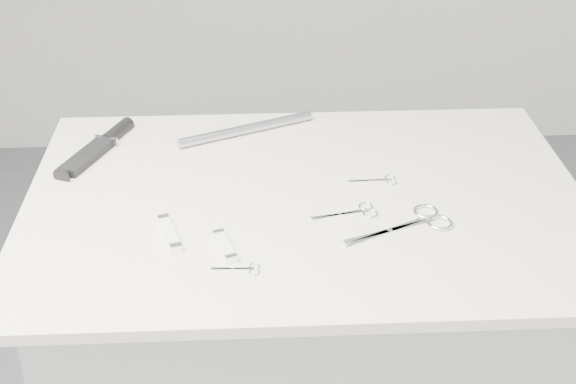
{
  "coord_description": "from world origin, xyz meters",
  "views": [
    {
      "loc": [
        -0.09,
        -1.22,
        1.66
      ],
      "look_at": [
        -0.03,
        0.02,
        0.92
      ],
      "focal_mm": 50.0,
      "sensor_mm": 36.0,
      "label": 1
    }
  ],
  "objects_px": {
    "embroidery_scissors_a": "(355,212)",
    "tiny_scissors": "(242,269)",
    "sheathed_knife": "(101,145)",
    "large_shears": "(418,222)",
    "metal_rail": "(246,129)",
    "embroidery_scissors_b": "(380,180)",
    "pocket_knife_a": "(170,232)",
    "pocket_knife_b": "(225,246)"
  },
  "relations": [
    {
      "from": "embroidery_scissors_a",
      "to": "tiny_scissors",
      "type": "bearing_deg",
      "value": -154.39
    },
    {
      "from": "tiny_scissors",
      "to": "sheathed_knife",
      "type": "height_order",
      "value": "sheathed_knife"
    },
    {
      "from": "sheathed_knife",
      "to": "large_shears",
      "type": "bearing_deg",
      "value": -94.24
    },
    {
      "from": "large_shears",
      "to": "metal_rail",
      "type": "bearing_deg",
      "value": 104.95
    },
    {
      "from": "large_shears",
      "to": "embroidery_scissors_b",
      "type": "distance_m",
      "value": 0.15
    },
    {
      "from": "embroidery_scissors_b",
      "to": "pocket_knife_a",
      "type": "relative_size",
      "value": 0.85
    },
    {
      "from": "tiny_scissors",
      "to": "sheathed_knife",
      "type": "distance_m",
      "value": 0.5
    },
    {
      "from": "large_shears",
      "to": "embroidery_scissors_a",
      "type": "bearing_deg",
      "value": 135.14
    },
    {
      "from": "embroidery_scissors_b",
      "to": "tiny_scissors",
      "type": "height_order",
      "value": "same"
    },
    {
      "from": "metal_rail",
      "to": "tiny_scissors",
      "type": "bearing_deg",
      "value": -91.09
    },
    {
      "from": "sheathed_knife",
      "to": "pocket_knife_b",
      "type": "bearing_deg",
      "value": -121.76
    },
    {
      "from": "embroidery_scissors_a",
      "to": "pocket_knife_b",
      "type": "distance_m",
      "value": 0.24
    },
    {
      "from": "embroidery_scissors_b",
      "to": "metal_rail",
      "type": "distance_m",
      "value": 0.32
    },
    {
      "from": "sheathed_knife",
      "to": "pocket_knife_a",
      "type": "height_order",
      "value": "sheathed_knife"
    },
    {
      "from": "metal_rail",
      "to": "large_shears",
      "type": "bearing_deg",
      "value": -50.85
    },
    {
      "from": "pocket_knife_a",
      "to": "metal_rail",
      "type": "bearing_deg",
      "value": -36.53
    },
    {
      "from": "pocket_knife_a",
      "to": "large_shears",
      "type": "bearing_deg",
      "value": -105.04
    },
    {
      "from": "pocket_knife_a",
      "to": "embroidery_scissors_a",
      "type": "bearing_deg",
      "value": -97.49
    },
    {
      "from": "embroidery_scissors_a",
      "to": "pocket_knife_b",
      "type": "height_order",
      "value": "pocket_knife_b"
    },
    {
      "from": "large_shears",
      "to": "embroidery_scissors_a",
      "type": "distance_m",
      "value": 0.11
    },
    {
      "from": "large_shears",
      "to": "metal_rail",
      "type": "relative_size",
      "value": 0.66
    },
    {
      "from": "tiny_scissors",
      "to": "embroidery_scissors_a",
      "type": "bearing_deg",
      "value": 41.17
    },
    {
      "from": "embroidery_scissors_a",
      "to": "embroidery_scissors_b",
      "type": "xyz_separation_m",
      "value": [
        0.06,
        0.11,
        -0.0
      ]
    },
    {
      "from": "sheathed_knife",
      "to": "pocket_knife_b",
      "type": "height_order",
      "value": "sheathed_knife"
    },
    {
      "from": "large_shears",
      "to": "pocket_knife_b",
      "type": "relative_size",
      "value": 2.25
    },
    {
      "from": "sheathed_knife",
      "to": "tiny_scissors",
      "type": "bearing_deg",
      "value": -122.94
    },
    {
      "from": "large_shears",
      "to": "tiny_scissors",
      "type": "relative_size",
      "value": 2.57
    },
    {
      "from": "embroidery_scissors_b",
      "to": "pocket_knife_b",
      "type": "xyz_separation_m",
      "value": [
        -0.28,
        -0.2,
        0.0
      ]
    },
    {
      "from": "tiny_scissors",
      "to": "metal_rail",
      "type": "distance_m",
      "value": 0.47
    },
    {
      "from": "sheathed_knife",
      "to": "pocket_knife_a",
      "type": "bearing_deg",
      "value": -130.02
    },
    {
      "from": "pocket_knife_a",
      "to": "embroidery_scissors_b",
      "type": "bearing_deg",
      "value": -83.91
    },
    {
      "from": "large_shears",
      "to": "pocket_knife_a",
      "type": "xyz_separation_m",
      "value": [
        -0.42,
        -0.02,
        0.0
      ]
    },
    {
      "from": "pocket_knife_a",
      "to": "metal_rail",
      "type": "relative_size",
      "value": 0.36
    },
    {
      "from": "large_shears",
      "to": "tiny_scissors",
      "type": "height_order",
      "value": "large_shears"
    },
    {
      "from": "embroidery_scissors_b",
      "to": "sheathed_knife",
      "type": "xyz_separation_m",
      "value": [
        -0.53,
        0.15,
        0.01
      ]
    },
    {
      "from": "embroidery_scissors_b",
      "to": "pocket_knife_b",
      "type": "height_order",
      "value": "pocket_knife_b"
    },
    {
      "from": "pocket_knife_a",
      "to": "pocket_knife_b",
      "type": "distance_m",
      "value": 0.1
    },
    {
      "from": "embroidery_scissors_a",
      "to": "tiny_scissors",
      "type": "relative_size",
      "value": 1.55
    },
    {
      "from": "embroidery_scissors_a",
      "to": "tiny_scissors",
      "type": "height_order",
      "value": "same"
    },
    {
      "from": "tiny_scissors",
      "to": "pocket_knife_a",
      "type": "bearing_deg",
      "value": 142.59
    },
    {
      "from": "metal_rail",
      "to": "embroidery_scissors_a",
      "type": "bearing_deg",
      "value": -59.38
    },
    {
      "from": "tiny_scissors",
      "to": "sheathed_knife",
      "type": "xyz_separation_m",
      "value": [
        -0.28,
        0.42,
        0.01
      ]
    }
  ]
}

